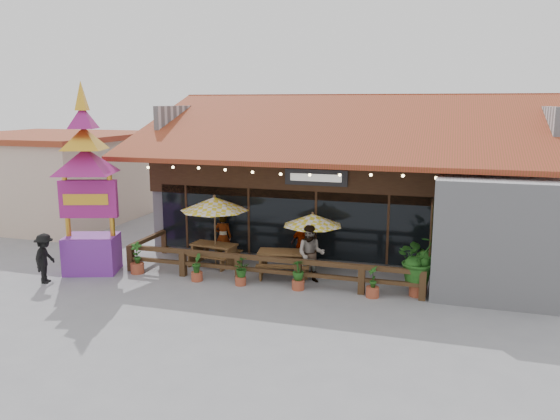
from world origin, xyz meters
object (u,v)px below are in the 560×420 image
(umbrella_right, at_px, (313,220))
(picnic_table_left, at_px, (214,251))
(pedestrian, at_px, (45,258))
(umbrella_left, at_px, (214,204))
(picnic_table_right, at_px, (284,259))
(thai_sign_tower, at_px, (86,166))
(tropical_plant, at_px, (419,260))

(umbrella_right, distance_m, picnic_table_left, 3.88)
(pedestrian, bearing_deg, umbrella_right, -81.98)
(umbrella_left, height_order, picnic_table_right, umbrella_left)
(umbrella_right, relative_size, thai_sign_tower, 0.34)
(pedestrian, bearing_deg, picnic_table_left, -66.85)
(tropical_plant, height_order, pedestrian, tropical_plant)
(picnic_table_right, distance_m, pedestrian, 7.76)
(picnic_table_left, height_order, picnic_table_right, picnic_table_right)
(picnic_table_right, height_order, thai_sign_tower, thai_sign_tower)
(umbrella_left, bearing_deg, picnic_table_left, 132.97)
(umbrella_left, bearing_deg, tropical_plant, -8.29)
(picnic_table_left, bearing_deg, tropical_plant, -9.15)
(umbrella_left, distance_m, picnic_table_right, 3.14)
(pedestrian, bearing_deg, picnic_table_right, -82.10)
(umbrella_left, bearing_deg, thai_sign_tower, -153.78)
(umbrella_right, distance_m, tropical_plant, 3.81)
(umbrella_left, xyz_separation_m, pedestrian, (-4.51, -3.30, -1.43))
(picnic_table_left, xyz_separation_m, pedestrian, (-4.39, -3.42, 0.29))
(umbrella_right, xyz_separation_m, picnic_table_left, (-3.63, 0.05, -1.36))
(umbrella_right, height_order, pedestrian, umbrella_right)
(umbrella_right, distance_m, picnic_table_right, 1.62)
(pedestrian, bearing_deg, tropical_plant, -93.72)
(picnic_table_left, xyz_separation_m, tropical_plant, (7.19, -1.16, 0.58))
(umbrella_right, xyz_separation_m, pedestrian, (-8.02, -3.38, -1.07))
(thai_sign_tower, xyz_separation_m, pedestrian, (-0.73, -1.44, -2.84))
(picnic_table_right, height_order, pedestrian, pedestrian)
(umbrella_left, distance_m, tropical_plant, 7.23)
(umbrella_right, distance_m, thai_sign_tower, 7.75)
(tropical_plant, xyz_separation_m, pedestrian, (-11.58, -2.27, -0.29))
(umbrella_left, relative_size, thai_sign_tower, 0.43)
(umbrella_left, xyz_separation_m, tropical_plant, (7.07, -1.03, -1.14))
(umbrella_left, distance_m, umbrella_right, 3.53)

